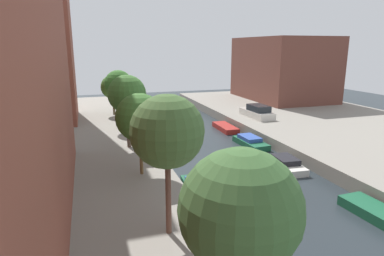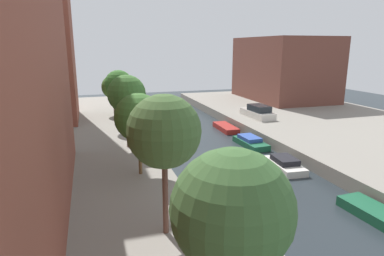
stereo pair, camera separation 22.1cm
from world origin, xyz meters
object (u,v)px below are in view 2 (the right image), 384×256
street_tree_3 (127,94)px  moored_boat_right_3 (250,142)px  street_tree_2 (139,118)px  moored_boat_left_2 (197,189)px  parked_car (258,112)px  moored_boat_right_2 (285,164)px  street_tree_5 (114,87)px  moored_boat_right_4 (226,128)px  street_tree_4 (119,85)px  low_block_right (284,69)px  street_tree_1 (164,132)px  street_tree_0 (232,211)px  moored_boat_right_1 (376,214)px

street_tree_3 → moored_boat_right_3: (10.79, 0.40, -4.78)m
street_tree_2 → moored_boat_left_2: (3.13, -1.72, -4.24)m
parked_car → moored_boat_right_3: (-4.24, -6.66, -1.23)m
parked_car → moored_boat_right_2: parked_car is taller
street_tree_3 → street_tree_5: street_tree_3 is taller
street_tree_2 → street_tree_5: (-0.00, 19.46, -0.39)m
moored_boat_right_4 → street_tree_4: bearing=179.7°
street_tree_3 → moored_boat_right_4: 13.58m
street_tree_2 → moored_boat_right_2: bearing=1.9°
street_tree_5 → moored_boat_left_2: size_ratio=1.12×
low_block_right → moored_boat_left_2: (-21.89, -25.88, -5.17)m
street_tree_3 → moored_boat_right_3: bearing=2.1°
street_tree_4 → moored_boat_right_2: 16.71m
street_tree_1 → moored_boat_right_3: street_tree_1 is taller
street_tree_0 → moored_boat_right_1: (11.01, 6.23, -5.02)m
moored_boat_right_4 → street_tree_2: bearing=-131.5°
moored_boat_right_1 → moored_boat_right_3: moored_boat_right_3 is taller
street_tree_0 → street_tree_3: bearing=90.0°
low_block_right → street_tree_0: (-25.02, -37.74, -0.19)m
moored_boat_right_2 → moored_boat_right_1: bearing=-86.2°
moored_boat_right_1 → moored_boat_right_3: size_ratio=0.96×
street_tree_4 → moored_boat_right_3: bearing=-29.3°
low_block_right → parked_car: size_ratio=3.02×
moored_boat_right_1 → moored_boat_right_2: 7.73m
street_tree_4 → street_tree_5: (0.00, 7.04, -1.03)m
moored_boat_left_2 → moored_boat_right_4: moored_boat_left_2 is taller
parked_car → low_block_right: bearing=48.1°
parked_car → street_tree_3: bearing=-154.8°
street_tree_5 → moored_boat_right_1: street_tree_5 is taller
street_tree_1 → street_tree_5: bearing=90.0°
street_tree_0 → street_tree_2: size_ratio=1.13×
street_tree_5 → moored_boat_right_3: 17.39m
street_tree_2 → moored_boat_right_4: street_tree_2 is taller
street_tree_1 → moored_boat_right_3: bearing=51.1°
parked_car → moored_boat_right_3: 7.99m
street_tree_4 → low_block_right: bearing=25.1°
street_tree_0 → street_tree_5: bearing=90.0°
street_tree_1 → moored_boat_right_2: street_tree_1 is taller
low_block_right → moored_boat_right_1: bearing=-114.0°
street_tree_2 → moored_boat_right_1: size_ratio=1.26×
parked_car → moored_boat_right_3: parked_car is taller
street_tree_3 → parked_car: size_ratio=1.16×
moored_boat_left_2 → moored_boat_right_1: moored_boat_left_2 is taller
moored_boat_left_2 → moored_boat_right_2: (7.37, 2.08, 0.05)m
moored_boat_left_2 → moored_boat_right_3: 11.13m
street_tree_0 → street_tree_2: 13.61m
street_tree_2 → moored_boat_right_3: bearing=30.5°
street_tree_4 → street_tree_5: 7.12m
street_tree_0 → street_tree_5: (0.00, 33.05, -1.13)m
street_tree_3 → moored_boat_left_2: size_ratio=1.39×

